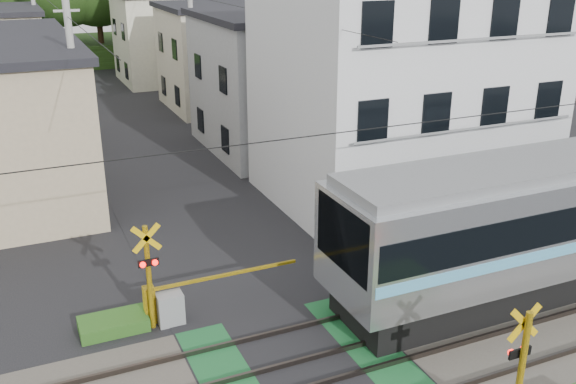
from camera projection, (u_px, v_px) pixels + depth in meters
name	position (u px, v px, depth m)	size (l,w,h in m)	color
ground	(310.00, 374.00, 15.50)	(120.00, 120.00, 0.00)	black
track_bed	(310.00, 373.00, 15.49)	(120.00, 120.00, 0.14)	#47423A
crossing_signal_far	(166.00, 300.00, 17.40)	(4.74, 0.65, 3.09)	yellow
apartment_block	(401.00, 84.00, 25.18)	(10.20, 8.36, 9.30)	silver
houses_row	(118.00, 69.00, 36.62)	(22.07, 31.35, 6.80)	tan
catenary	(521.00, 195.00, 16.49)	(60.00, 5.04, 7.00)	#2D2D33
utility_poles	(101.00, 63.00, 33.34)	(7.90, 42.00, 8.00)	#A5A5A0
pedestrian	(81.00, 86.00, 43.75)	(0.66, 0.43, 1.81)	#212329
weed_patches	(375.00, 353.00, 16.02)	(10.25, 8.80, 0.40)	#2D5E1E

